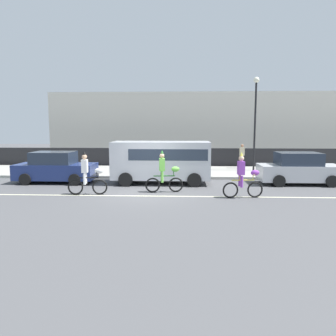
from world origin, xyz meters
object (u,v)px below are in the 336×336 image
(parked_van_silver, at_px, (163,159))
(parked_car_navy, at_px, (56,168))
(street_lamp_post, at_px, (255,110))
(parade_cyclist_zebra, at_px, (88,176))
(parade_cyclist_purple, at_px, (243,178))
(parade_cyclist_lime, at_px, (165,174))
(pedestrian_onlooker, at_px, (242,155))
(parked_car_silver, at_px, (299,169))

(parked_van_silver, height_order, parked_car_navy, parked_van_silver)
(parked_car_navy, height_order, street_lamp_post, street_lamp_post)
(parade_cyclist_zebra, height_order, parade_cyclist_purple, same)
(street_lamp_post, bearing_deg, parked_van_silver, -143.16)
(parked_van_silver, bearing_deg, parade_cyclist_zebra, -135.36)
(parade_cyclist_lime, bearing_deg, parked_car_navy, 158.52)
(parked_van_silver, bearing_deg, pedestrian_onlooker, 46.47)
(parked_car_silver, distance_m, pedestrian_onlooker, 5.62)
(parked_car_silver, xyz_separation_m, pedestrian_onlooker, (-1.99, 5.25, 0.23))
(parade_cyclist_zebra, relative_size, parked_car_silver, 0.47)
(parade_cyclist_lime, bearing_deg, parade_cyclist_zebra, -168.45)
(parked_car_navy, bearing_deg, street_lamp_post, 20.55)
(parked_van_silver, relative_size, parked_car_navy, 1.22)
(parked_car_navy, bearing_deg, pedestrian_onlooker, 26.48)
(parade_cyclist_purple, bearing_deg, parked_car_navy, 160.18)
(street_lamp_post, bearing_deg, parade_cyclist_lime, -129.29)
(parade_cyclist_zebra, relative_size, parked_van_silver, 0.38)
(street_lamp_post, bearing_deg, pedestrian_onlooker, 116.77)
(parade_cyclist_lime, height_order, pedestrian_onlooker, parade_cyclist_lime)
(parked_car_navy, relative_size, street_lamp_post, 0.70)
(parked_van_silver, xyz_separation_m, parked_car_silver, (7.03, 0.05, -0.50))
(parade_cyclist_purple, height_order, street_lamp_post, street_lamp_post)
(parade_cyclist_lime, xyz_separation_m, parked_van_silver, (-0.24, 2.36, 0.44))
(street_lamp_post, xyz_separation_m, pedestrian_onlooker, (-0.56, 1.11, -2.97))
(parked_car_silver, height_order, street_lamp_post, street_lamp_post)
(parade_cyclist_zebra, xyz_separation_m, parade_cyclist_lime, (3.31, 0.68, 0.00))
(parade_cyclist_lime, distance_m, parked_van_silver, 2.41)
(parked_car_navy, bearing_deg, parked_van_silver, 0.30)
(parade_cyclist_zebra, height_order, parade_cyclist_lime, same)
(parade_cyclist_lime, bearing_deg, street_lamp_post, 50.71)
(parade_cyclist_purple, relative_size, street_lamp_post, 0.33)
(parade_cyclist_lime, xyz_separation_m, street_lamp_post, (5.36, 6.55, 3.15))
(pedestrian_onlooker, bearing_deg, street_lamp_post, -63.23)
(parade_cyclist_zebra, height_order, parked_car_navy, parade_cyclist_zebra)
(parade_cyclist_zebra, xyz_separation_m, parked_car_navy, (-2.60, 3.00, -0.06))
(parade_cyclist_zebra, distance_m, street_lamp_post, 11.72)
(parked_car_navy, bearing_deg, parade_cyclist_purple, -19.82)
(parked_van_silver, height_order, parked_car_silver, parked_van_silver)
(parade_cyclist_purple, xyz_separation_m, parked_van_silver, (-3.58, 3.36, 0.44))
(parade_cyclist_zebra, xyz_separation_m, parked_car_silver, (10.10, 3.08, -0.06))
(parade_cyclist_purple, height_order, parked_car_navy, parade_cyclist_purple)
(parade_cyclist_purple, bearing_deg, street_lamp_post, 75.02)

